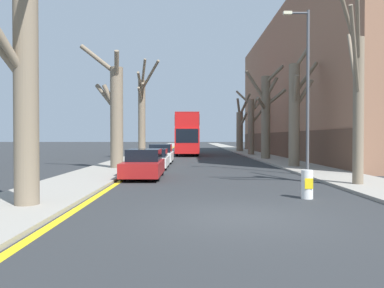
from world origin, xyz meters
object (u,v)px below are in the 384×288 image
at_px(street_tree_right_0, 357,97).
at_px(traffic_bollard, 307,184).
at_px(street_tree_left_1, 115,113).
at_px(lamp_post, 306,84).
at_px(street_tree_right_2, 266,114).
at_px(street_tree_left_0, 23,79).
at_px(parked_car_0, 144,164).
at_px(street_tree_left_2, 142,113).
at_px(parked_car_1, 154,159).
at_px(street_tree_right_4, 240,129).
at_px(parked_car_2, 161,154).
at_px(double_decker_bus, 187,132).
at_px(street_tree_right_1, 295,111).
at_px(street_tree_right_3, 251,124).

bearing_deg(street_tree_right_0, traffic_bollard, -135.71).
relative_size(street_tree_left_1, street_tree_right_0, 1.00).
relative_size(street_tree_right_0, lamp_post, 0.89).
xyz_separation_m(street_tree_right_0, street_tree_right_2, (0.06, 18.16, 0.48)).
bearing_deg(street_tree_right_0, street_tree_right_2, 89.81).
bearing_deg(street_tree_left_0, parked_car_0, 73.39).
height_order(street_tree_left_2, lamp_post, street_tree_left_2).
distance_m(parked_car_0, parked_car_1, 5.50).
height_order(parked_car_1, lamp_post, lamp_post).
xyz_separation_m(street_tree_left_1, street_tree_right_4, (11.49, 27.51, -0.34)).
bearing_deg(street_tree_right_4, lamp_post, -91.30).
xyz_separation_m(parked_car_0, lamp_post, (8.44, 1.45, 4.16)).
bearing_deg(parked_car_2, street_tree_right_0, -57.78).
height_order(street_tree_right_2, parked_car_2, street_tree_right_2).
relative_size(double_decker_bus, traffic_bollard, 10.95).
relative_size(street_tree_left_0, parked_car_2, 1.73).
bearing_deg(street_tree_right_2, street_tree_right_4, 89.63).
bearing_deg(parked_car_1, parked_car_2, 90.00).
distance_m(street_tree_left_0, street_tree_right_2, 25.36).
bearing_deg(street_tree_right_1, lamp_post, -99.14).
bearing_deg(street_tree_right_1, street_tree_left_2, 138.11).
bearing_deg(street_tree_right_2, double_decker_bus, 127.37).
height_order(street_tree_left_2, street_tree_right_1, street_tree_left_2).
distance_m(street_tree_left_2, street_tree_right_4, 19.73).
relative_size(street_tree_right_3, parked_car_2, 1.63).
bearing_deg(traffic_bollard, street_tree_left_0, -168.77).
distance_m(street_tree_right_1, street_tree_right_3, 16.73).
distance_m(street_tree_right_1, parked_car_2, 10.78).
relative_size(street_tree_right_1, street_tree_right_4, 1.04).
xyz_separation_m(street_tree_right_1, double_decker_bus, (-7.17, 17.86, -1.15)).
bearing_deg(street_tree_right_0, lamp_post, 96.15).
bearing_deg(street_tree_right_2, street_tree_left_1, -139.00).
bearing_deg(traffic_bollard, street_tree_left_1, 127.25).
bearing_deg(street_tree_left_1, street_tree_right_1, 6.00).
relative_size(street_tree_left_0, street_tree_right_4, 0.99).
distance_m(street_tree_left_0, parked_car_1, 13.96).
bearing_deg(street_tree_left_2, parked_car_1, -78.80).
distance_m(street_tree_left_1, street_tree_right_1, 11.59).
bearing_deg(street_tree_right_1, parked_car_0, -146.64).
bearing_deg(street_tree_right_3, parked_car_2, -127.15).
height_order(street_tree_left_0, double_decker_bus, street_tree_left_0).
distance_m(double_decker_bus, parked_car_0, 24.07).
distance_m(street_tree_right_1, double_decker_bus, 19.28).
relative_size(street_tree_right_2, parked_car_0, 1.90).
xyz_separation_m(street_tree_left_2, street_tree_right_4, (11.26, 16.17, -1.07)).
relative_size(street_tree_left_1, parked_car_1, 1.89).
relative_size(street_tree_right_2, parked_car_2, 1.83).
relative_size(street_tree_left_0, parked_car_1, 1.87).
bearing_deg(street_tree_right_2, street_tree_left_2, 172.58).
height_order(street_tree_right_1, street_tree_right_3, street_tree_right_1).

